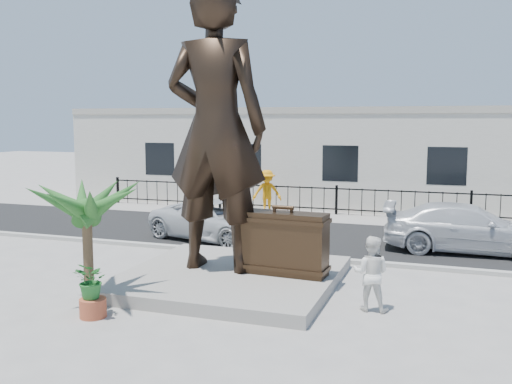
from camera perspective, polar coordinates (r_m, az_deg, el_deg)
ground at (r=13.16m, az=-2.88°, el=-11.04°), size 100.00×100.00×0.00m
street at (r=20.56m, az=5.46°, el=-4.36°), size 40.00×7.00×0.01m
curb at (r=17.24m, az=2.72°, el=-6.41°), size 40.00×0.25×0.12m
far_sidewalk at (r=24.40m, az=7.66°, el=-2.54°), size 40.00×2.50×0.02m
plinth at (r=14.63m, az=-2.52°, el=-8.54°), size 5.20×5.20×0.30m
fence at (r=25.09m, az=8.05°, el=-0.92°), size 22.00×0.10×1.20m
building at (r=29.04m, az=9.68°, el=3.33°), size 28.00×7.00×4.40m
statue at (r=14.46m, az=-4.06°, el=6.40°), size 2.67×1.77×7.24m
suitcase at (r=14.24m, az=2.70°, el=-5.13°), size 2.25×0.84×1.56m
tourist at (r=12.70m, az=11.42°, el=-7.98°), size 0.81×0.64×1.64m
car_white at (r=19.67m, az=-3.99°, el=-2.86°), size 5.30×3.59×1.35m
car_silver at (r=19.05m, az=20.41°, el=-3.41°), size 5.26×2.37×1.50m
worker at (r=24.80m, az=1.10°, el=-0.02°), size 1.40×1.03×1.95m
palm_tree at (r=13.49m, az=-16.27°, el=-10.86°), size 1.80×1.80×3.20m
planter at (r=12.68m, az=-15.99°, el=-11.08°), size 0.56×0.56×0.40m
shrub at (r=12.51m, az=-16.08°, el=-8.49°), size 0.86×0.80×0.79m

